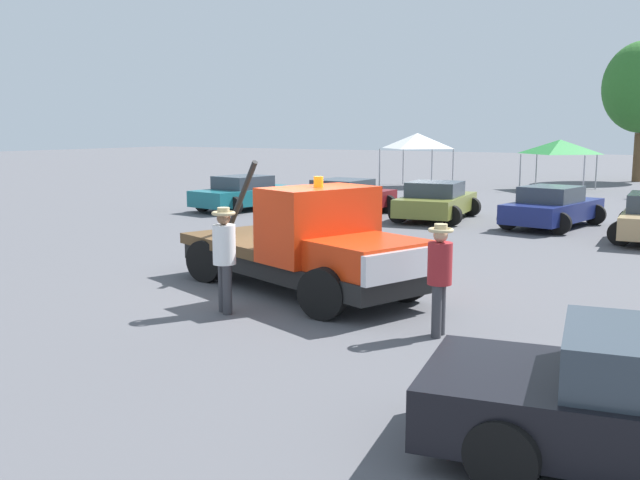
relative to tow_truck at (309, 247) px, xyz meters
The scene contains 10 objects.
ground_plane 0.97m from the tow_truck, 160.67° to the left, with size 160.00×160.00×0.00m, color #545459.
tow_truck is the anchor object (origin of this frame).
person_near_truck 3.51m from the tow_truck, 23.23° to the right, with size 0.39×0.39×1.75m.
person_at_hood 2.06m from the tow_truck, 103.26° to the right, with size 0.41×0.41×1.84m.
parked_car_teal 14.55m from the tow_truck, 131.98° to the left, with size 2.86×4.78×1.34m.
parked_car_maroon 12.46m from the tow_truck, 116.19° to the left, with size 2.61×4.50×1.34m.
parked_car_olive 12.02m from the tow_truck, 100.66° to the left, with size 2.84×4.46×1.34m.
parked_car_navy 12.06m from the tow_truck, 81.75° to the left, with size 2.81×4.51×1.34m.
canopy_tent_white 25.77m from the tow_truck, 109.18° to the left, with size 3.06×3.06×2.90m.
canopy_tent_green 26.31m from the tow_truck, 93.07° to the left, with size 3.17×3.17×2.59m.
Camera 1 is at (7.53, -11.53, 3.18)m, focal length 40.00 mm.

